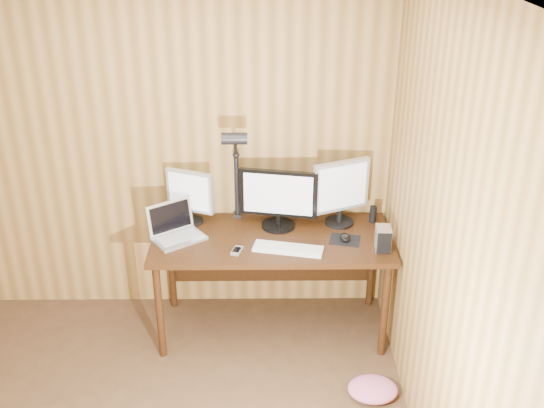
{
  "coord_description": "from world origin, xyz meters",
  "views": [
    {
      "loc": [
        0.89,
        -2.1,
        2.82
      ],
      "look_at": [
        0.93,
        1.58,
        1.02
      ],
      "focal_mm": 42.0,
      "sensor_mm": 36.0,
      "label": 1
    }
  ],
  "objects_px": {
    "hard_drive": "(383,239)",
    "speaker": "(373,214)",
    "monitor_center": "(278,198)",
    "laptop": "(175,229)",
    "monitor_left": "(190,196)",
    "mouse": "(345,237)",
    "desk_lamp": "(236,162)",
    "desk": "(272,247)",
    "phone": "(237,251)",
    "monitor_right": "(341,191)",
    "keyboard": "(288,249)"
  },
  "relations": [
    {
      "from": "monitor_right",
      "to": "keyboard",
      "type": "xyz_separation_m",
      "value": [
        -0.37,
        -0.37,
        -0.24
      ]
    },
    {
      "from": "hard_drive",
      "to": "desk_lamp",
      "type": "distance_m",
      "value": 1.1
    },
    {
      "from": "monitor_center",
      "to": "laptop",
      "type": "bearing_deg",
      "value": -157.77
    },
    {
      "from": "keyboard",
      "to": "mouse",
      "type": "relative_size",
      "value": 4.29
    },
    {
      "from": "monitor_right",
      "to": "laptop",
      "type": "bearing_deg",
      "value": 165.97
    },
    {
      "from": "hard_drive",
      "to": "desk",
      "type": "bearing_deg",
      "value": 165.13
    },
    {
      "from": "monitor_left",
      "to": "monitor_right",
      "type": "height_order",
      "value": "monitor_right"
    },
    {
      "from": "hard_drive",
      "to": "desk_lamp",
      "type": "relative_size",
      "value": 0.21
    },
    {
      "from": "keyboard",
      "to": "desk_lamp",
      "type": "distance_m",
      "value": 0.68
    },
    {
      "from": "monitor_right",
      "to": "desk_lamp",
      "type": "bearing_deg",
      "value": 154.56
    },
    {
      "from": "monitor_right",
      "to": "laptop",
      "type": "distance_m",
      "value": 1.15
    },
    {
      "from": "speaker",
      "to": "mouse",
      "type": "bearing_deg",
      "value": -130.42
    },
    {
      "from": "monitor_center",
      "to": "speaker",
      "type": "height_order",
      "value": "monitor_center"
    },
    {
      "from": "phone",
      "to": "speaker",
      "type": "height_order",
      "value": "speaker"
    },
    {
      "from": "monitor_center",
      "to": "monitor_left",
      "type": "relative_size",
      "value": 1.36
    },
    {
      "from": "hard_drive",
      "to": "mouse",
      "type": "bearing_deg",
      "value": 156.56
    },
    {
      "from": "desk",
      "to": "hard_drive",
      "type": "bearing_deg",
      "value": -18.53
    },
    {
      "from": "monitor_center",
      "to": "desk_lamp",
      "type": "relative_size",
      "value": 0.73
    },
    {
      "from": "hard_drive",
      "to": "desk_lamp",
      "type": "xyz_separation_m",
      "value": [
        -0.95,
        0.38,
        0.38
      ]
    },
    {
      "from": "hard_drive",
      "to": "speaker",
      "type": "relative_size",
      "value": 1.29
    },
    {
      "from": "hard_drive",
      "to": "monitor_right",
      "type": "bearing_deg",
      "value": 127.76
    },
    {
      "from": "monitor_right",
      "to": "laptop",
      "type": "relative_size",
      "value": 1.14
    },
    {
      "from": "mouse",
      "to": "hard_drive",
      "type": "xyz_separation_m",
      "value": [
        0.23,
        -0.12,
        0.05
      ]
    },
    {
      "from": "monitor_left",
      "to": "desk_lamp",
      "type": "height_order",
      "value": "desk_lamp"
    },
    {
      "from": "keyboard",
      "to": "mouse",
      "type": "distance_m",
      "value": 0.4
    },
    {
      "from": "phone",
      "to": "desk_lamp",
      "type": "height_order",
      "value": "desk_lamp"
    },
    {
      "from": "laptop",
      "to": "desk",
      "type": "bearing_deg",
      "value": -29.18
    },
    {
      "from": "monitor_right",
      "to": "keyboard",
      "type": "distance_m",
      "value": 0.57
    },
    {
      "from": "monitor_center",
      "to": "desk_lamp",
      "type": "xyz_separation_m",
      "value": [
        -0.29,
        0.07,
        0.24
      ]
    },
    {
      "from": "hard_drive",
      "to": "speaker",
      "type": "bearing_deg",
      "value": 94.6
    },
    {
      "from": "hard_drive",
      "to": "phone",
      "type": "xyz_separation_m",
      "value": [
        -0.94,
        -0.02,
        -0.07
      ]
    },
    {
      "from": "desk",
      "to": "laptop",
      "type": "distance_m",
      "value": 0.67
    },
    {
      "from": "desk",
      "to": "monitor_left",
      "type": "height_order",
      "value": "monitor_left"
    },
    {
      "from": "monitor_center",
      "to": "speaker",
      "type": "xyz_separation_m",
      "value": [
        0.66,
        0.06,
        -0.16
      ]
    },
    {
      "from": "laptop",
      "to": "hard_drive",
      "type": "xyz_separation_m",
      "value": [
        1.36,
        -0.17,
        0.02
      ]
    },
    {
      "from": "phone",
      "to": "desk_lamp",
      "type": "distance_m",
      "value": 0.6
    },
    {
      "from": "hard_drive",
      "to": "speaker",
      "type": "height_order",
      "value": "hard_drive"
    },
    {
      "from": "monitor_right",
      "to": "hard_drive",
      "type": "distance_m",
      "value": 0.47
    },
    {
      "from": "laptop",
      "to": "phone",
      "type": "distance_m",
      "value": 0.47
    },
    {
      "from": "desk",
      "to": "keyboard",
      "type": "relative_size",
      "value": 3.42
    },
    {
      "from": "keyboard",
      "to": "speaker",
      "type": "xyz_separation_m",
      "value": [
        0.6,
        0.39,
        0.05
      ]
    },
    {
      "from": "monitor_center",
      "to": "mouse",
      "type": "xyz_separation_m",
      "value": [
        0.44,
        -0.2,
        -0.19
      ]
    },
    {
      "from": "desk",
      "to": "laptop",
      "type": "bearing_deg",
      "value": -174.32
    },
    {
      "from": "monitor_left",
      "to": "phone",
      "type": "height_order",
      "value": "monitor_left"
    },
    {
      "from": "keyboard",
      "to": "speaker",
      "type": "relative_size",
      "value": 3.95
    },
    {
      "from": "monitor_center",
      "to": "speaker",
      "type": "distance_m",
      "value": 0.68
    },
    {
      "from": "monitor_left",
      "to": "mouse",
      "type": "xyz_separation_m",
      "value": [
        1.04,
        -0.26,
        -0.18
      ]
    },
    {
      "from": "laptop",
      "to": "mouse",
      "type": "xyz_separation_m",
      "value": [
        1.13,
        -0.06,
        -0.03
      ]
    },
    {
      "from": "desk",
      "to": "phone",
      "type": "relative_size",
      "value": 13.13
    },
    {
      "from": "monitor_left",
      "to": "mouse",
      "type": "distance_m",
      "value": 1.09
    }
  ]
}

